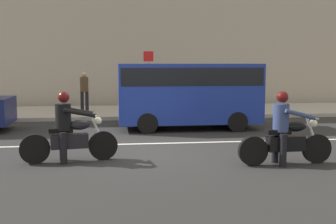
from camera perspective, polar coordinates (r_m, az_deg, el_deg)
name	(u,v)px	position (r m, az deg, el deg)	size (l,w,h in m)	color
ground_plane	(139,151)	(10.90, -3.77, -5.08)	(80.00, 80.00, 0.00)	#282828
sidewalk_slab	(129,112)	(18.79, -5.20, 0.03)	(40.00, 4.40, 0.14)	#A8A399
lane_marking_stripe	(119,144)	(11.77, -6.40, -4.22)	(18.00, 0.14, 0.01)	silver
motorcycle_with_rider_black_leather	(69,133)	(9.83, -12.90, -2.72)	(2.12, 0.74, 1.57)	black
motorcycle_with_rider_denim_blue	(285,135)	(9.66, 15.10, -2.90)	(2.10, 0.70, 1.59)	black
parked_van_cobalt_blue	(188,91)	(14.36, 2.68, 2.76)	(4.59, 1.96, 2.15)	navy
street_sign_post	(149,74)	(19.39, -2.57, 5.05)	(0.44, 0.08, 2.56)	gray
pedestrian_bystander	(84,89)	(18.41, -10.92, 3.02)	(0.34, 0.34, 1.65)	black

